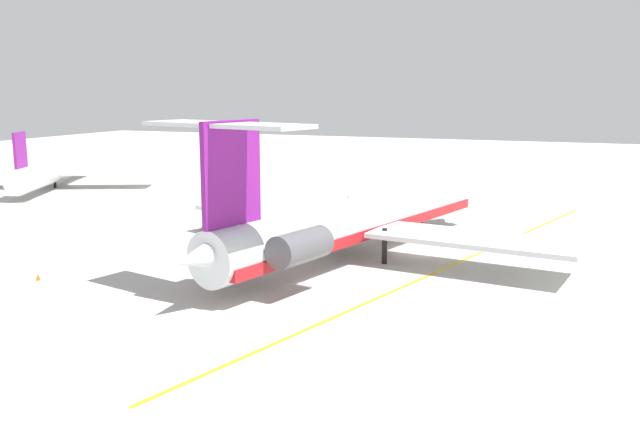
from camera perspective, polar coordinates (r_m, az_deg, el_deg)
The scene contains 6 objects.
ground at distance 66.64m, azimuth 8.14°, elevation -2.58°, with size 297.95×297.95×0.00m, color #B7B5AD.
main_jetliner at distance 62.77m, azimuth 2.72°, elevation 0.02°, with size 44.29×39.57×13.05m.
airliner_mid_left at distance 116.42m, azimuth -20.84°, elevation 3.89°, with size 30.07×30.32×9.42m.
ground_crew_near_nose at distance 89.33m, azimuth 2.33°, elevation 1.61°, with size 0.38×0.27×1.69m.
safety_cone_nose at distance 60.62m, azimuth -22.11°, elevation -4.35°, with size 0.40×0.40×0.55m, color #EA590F.
taxiway_centreline at distance 62.41m, azimuth 10.95°, elevation -3.58°, with size 70.06×0.36×0.01m, color gold.
Camera 1 is at (-63.07, -15.19, 15.22)m, focal length 39.03 mm.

